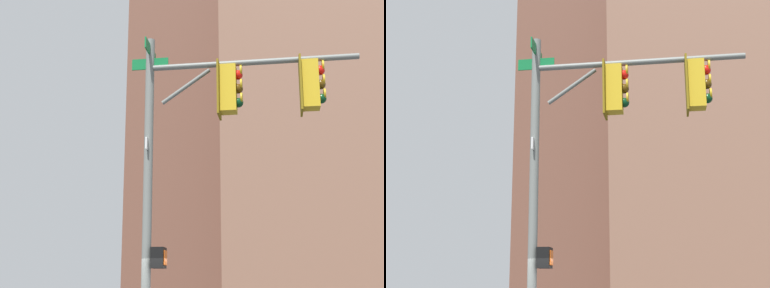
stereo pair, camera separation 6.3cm
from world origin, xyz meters
The scene contains 4 objects.
signal_pole_assembly centered at (0.11, -1.63, 4.98)m, with size 1.59×4.56×7.11m.
building_brick_nearside centered at (42.70, 0.89, 22.13)m, with size 26.63×16.61×44.26m, color #845B47.
building_glass_tower centered at (55.25, 8.27, 29.66)m, with size 24.93×27.06×59.31m, color #8CB2C6.
building_brick_farside centered at (46.25, 14.19, 22.65)m, with size 21.06×14.24×45.30m, color brown.
Camera 1 is at (-10.20, -5.51, 1.93)m, focal length 53.01 mm.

